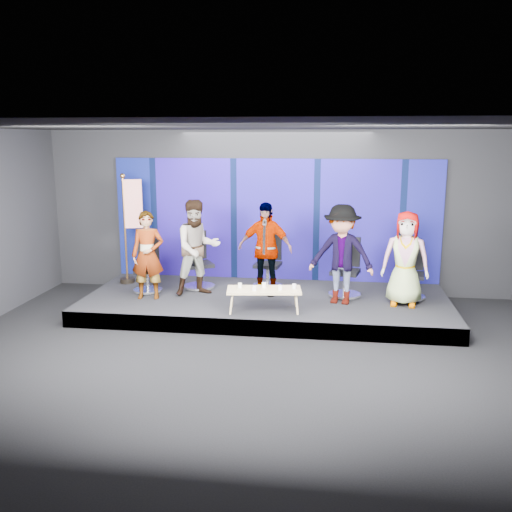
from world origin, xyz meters
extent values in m
plane|color=black|center=(0.00, 0.00, 0.00)|extent=(10.00, 10.00, 0.00)
cube|color=black|center=(0.00, 4.00, 1.75)|extent=(10.00, 0.02, 3.50)
cube|color=black|center=(0.00, -4.00, 1.75)|extent=(10.00, 0.02, 3.50)
cube|color=black|center=(0.00, 0.00, 3.50)|extent=(10.00, 8.00, 0.02)
cube|color=black|center=(0.00, 2.50, 0.15)|extent=(7.00, 3.00, 0.30)
cube|color=#06144C|center=(0.00, 3.95, 1.60)|extent=(7.00, 0.08, 2.60)
cylinder|color=silver|center=(-2.40, 2.48, 0.33)|extent=(0.67, 0.67, 0.06)
cylinder|color=silver|center=(-2.40, 2.48, 0.55)|extent=(0.07, 0.07, 0.39)
cube|color=black|center=(-2.40, 2.48, 0.75)|extent=(0.53, 0.53, 0.07)
cube|color=black|center=(-2.43, 2.72, 1.07)|extent=(0.43, 0.11, 0.54)
imported|color=black|center=(-2.23, 2.07, 1.14)|extent=(0.67, 0.49, 1.69)
cylinder|color=silver|center=(-1.44, 2.90, 0.33)|extent=(0.89, 0.89, 0.07)
cylinder|color=silver|center=(-1.44, 2.90, 0.58)|extent=(0.08, 0.08, 0.43)
cube|color=black|center=(-1.44, 2.90, 0.80)|extent=(0.71, 0.71, 0.08)
cube|color=black|center=(-1.57, 3.12, 1.16)|extent=(0.44, 0.28, 0.60)
imported|color=black|center=(-1.35, 2.46, 1.24)|extent=(1.14, 1.07, 1.87)
cylinder|color=silver|center=(-0.05, 3.12, 0.33)|extent=(0.70, 0.70, 0.06)
cylinder|color=silver|center=(-0.05, 3.12, 0.58)|extent=(0.07, 0.07, 0.42)
cube|color=black|center=(-0.05, 3.12, 0.79)|extent=(0.56, 0.56, 0.07)
cube|color=black|center=(-0.02, 3.37, 1.14)|extent=(0.47, 0.11, 0.58)
imported|color=black|center=(-0.05, 2.67, 1.21)|extent=(1.11, 0.57, 1.83)
cylinder|color=silver|center=(1.51, 2.69, 0.33)|extent=(0.77, 0.77, 0.06)
cylinder|color=silver|center=(1.51, 2.69, 0.58)|extent=(0.08, 0.08, 0.43)
cube|color=black|center=(1.51, 2.69, 0.79)|extent=(0.61, 0.61, 0.08)
cube|color=black|center=(1.56, 2.94, 1.15)|extent=(0.47, 0.15, 0.59)
imported|color=black|center=(1.42, 2.25, 1.23)|extent=(1.31, 0.92, 1.85)
cylinder|color=silver|center=(2.75, 2.71, 0.33)|extent=(0.69, 0.69, 0.06)
cylinder|color=silver|center=(2.75, 2.71, 0.56)|extent=(0.07, 0.07, 0.40)
cube|color=black|center=(2.75, 2.71, 0.77)|extent=(0.55, 0.55, 0.07)
cube|color=black|center=(2.78, 2.95, 1.10)|extent=(0.45, 0.12, 0.56)
imported|color=black|center=(2.58, 2.29, 1.17)|extent=(0.92, 0.67, 1.74)
cube|color=tan|center=(0.07, 1.55, 0.68)|extent=(1.37, 0.73, 0.04)
cylinder|color=tan|center=(-0.47, 1.26, 0.48)|extent=(0.04, 0.04, 0.36)
cylinder|color=tan|center=(-0.53, 1.69, 0.48)|extent=(0.04, 0.04, 0.36)
cylinder|color=tan|center=(0.66, 1.42, 0.48)|extent=(0.04, 0.04, 0.36)
cylinder|color=tan|center=(0.61, 1.85, 0.48)|extent=(0.04, 0.04, 0.36)
cylinder|color=silver|center=(-0.37, 1.58, 0.75)|extent=(0.07, 0.07, 0.09)
cylinder|color=silver|center=(-0.09, 1.42, 0.75)|extent=(0.07, 0.07, 0.09)
cylinder|color=silver|center=(0.06, 1.65, 0.75)|extent=(0.08, 0.08, 0.09)
cylinder|color=silver|center=(0.36, 1.53, 0.75)|extent=(0.07, 0.07, 0.09)
cylinder|color=silver|center=(0.60, 1.64, 0.75)|extent=(0.07, 0.07, 0.09)
cylinder|color=black|center=(-3.07, 3.14, 0.35)|extent=(0.31, 0.31, 0.10)
cylinder|color=#B17938|center=(-3.07, 3.14, 1.46)|extent=(0.04, 0.04, 2.12)
sphere|color=#B17938|center=(-3.07, 3.14, 2.56)|extent=(0.11, 0.11, 0.11)
cube|color=red|center=(-2.88, 3.19, 1.99)|extent=(0.36, 0.18, 1.01)
camera|label=1|loc=(1.28, -8.15, 3.36)|focal=40.00mm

